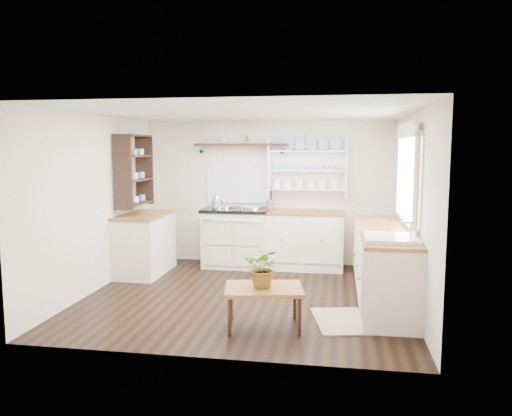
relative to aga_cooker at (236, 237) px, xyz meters
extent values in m
cube|color=black|center=(0.44, -1.57, -0.47)|extent=(4.00, 3.80, 0.01)
cube|color=beige|center=(0.44, 0.33, 0.68)|extent=(4.00, 0.02, 2.30)
cube|color=beige|center=(2.44, -1.57, 0.68)|extent=(0.02, 3.80, 2.30)
cube|color=beige|center=(-1.56, -1.57, 0.68)|extent=(0.02, 3.80, 2.30)
cube|color=white|center=(0.44, -1.57, 1.83)|extent=(4.00, 3.80, 0.01)
cube|color=white|center=(2.40, -1.42, 1.03)|extent=(0.04, 1.40, 1.00)
cube|color=white|center=(2.38, -1.42, 1.03)|extent=(0.02, 1.50, 1.10)
cube|color=#EFE5BF|center=(2.36, -1.42, 1.61)|extent=(0.04, 1.55, 0.18)
cube|color=beige|center=(0.00, 0.00, -0.03)|extent=(1.00, 0.65, 0.88)
cube|color=black|center=(0.00, 0.00, 0.43)|extent=(1.04, 0.69, 0.05)
cylinder|color=silver|center=(-0.23, 0.00, 0.47)|extent=(0.34, 0.34, 0.03)
cylinder|color=silver|center=(0.23, 0.00, 0.47)|extent=(0.34, 0.34, 0.03)
cylinder|color=silver|center=(0.00, -0.36, 0.31)|extent=(0.90, 0.02, 0.02)
cube|color=white|center=(1.04, 0.03, -0.03)|extent=(1.25, 0.60, 0.88)
cube|color=brown|center=(1.04, 0.03, 0.41)|extent=(1.27, 0.63, 0.04)
cube|color=white|center=(2.14, -1.47, -0.03)|extent=(0.60, 2.40, 0.88)
cube|color=brown|center=(2.14, -1.47, 0.41)|extent=(0.62, 2.43, 0.04)
cube|color=white|center=(2.14, -2.22, 0.33)|extent=(0.55, 0.60, 0.28)
cylinder|color=silver|center=(2.34, -2.22, 0.53)|extent=(0.02, 0.02, 0.22)
cube|color=white|center=(-1.26, -0.67, -0.03)|extent=(0.60, 1.10, 0.88)
cube|color=brown|center=(-1.26, -0.67, 0.41)|extent=(0.62, 1.13, 0.04)
cube|color=white|center=(1.09, 0.31, 1.08)|extent=(1.20, 0.03, 0.90)
cube|color=white|center=(1.09, 0.22, 1.08)|extent=(1.20, 0.22, 0.02)
cylinder|color=navy|center=(1.09, 0.23, 1.35)|extent=(0.20, 0.02, 0.20)
cube|color=black|center=(0.04, 0.20, 1.45)|extent=(1.50, 0.24, 0.04)
cone|color=black|center=(-0.61, 0.27, 1.34)|extent=(0.06, 0.20, 0.06)
cone|color=black|center=(0.69, 0.27, 1.34)|extent=(0.06, 0.20, 0.06)
cube|color=black|center=(-1.40, -0.67, 1.08)|extent=(0.28, 0.80, 1.05)
cylinder|color=#8F5D34|center=(0.52, 0.11, 0.51)|extent=(0.12, 0.12, 0.14)
cube|color=brown|center=(0.83, -2.63, -0.06)|extent=(0.89, 0.71, 0.04)
cylinder|color=black|center=(0.53, -2.92, -0.27)|extent=(0.04, 0.04, 0.39)
cylinder|color=black|center=(0.44, -2.46, -0.27)|extent=(0.04, 0.04, 0.39)
cylinder|color=black|center=(1.22, -2.80, -0.27)|extent=(0.04, 0.04, 0.39)
cylinder|color=black|center=(1.13, -2.33, -0.27)|extent=(0.04, 0.04, 0.39)
imported|color=#3F7233|center=(0.83, -2.63, 0.17)|extent=(0.41, 0.36, 0.42)
cube|color=#84674C|center=(1.64, -2.32, -0.46)|extent=(0.71, 0.94, 0.02)
camera|label=1|loc=(1.57, -7.62, 1.41)|focal=35.00mm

